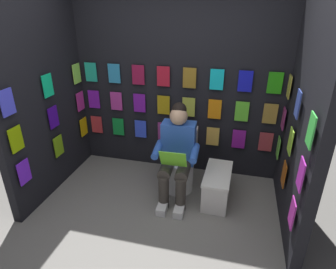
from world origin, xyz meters
name	(u,v)px	position (x,y,z in m)	size (l,w,h in m)	color
ground_plane	(140,246)	(0.00, 0.00, 0.00)	(30.00, 30.00, 0.00)	gray
display_wall_back	(177,91)	(0.00, -1.65, 1.14)	(2.88, 0.14, 2.29)	black
display_wall_left	(303,125)	(-1.44, -0.80, 1.14)	(0.14, 1.61, 2.29)	black
display_wall_right	(45,102)	(1.44, -0.80, 1.14)	(0.14, 1.61, 2.29)	black
toilet	(180,164)	(-0.16, -1.14, 0.33)	(0.41, 0.56, 0.77)	white
person_reading	(177,153)	(-0.16, -0.92, 0.60)	(0.53, 0.69, 1.19)	blue
comic_longbox_near	(217,186)	(-0.66, -0.96, 0.19)	(0.32, 0.66, 0.38)	white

